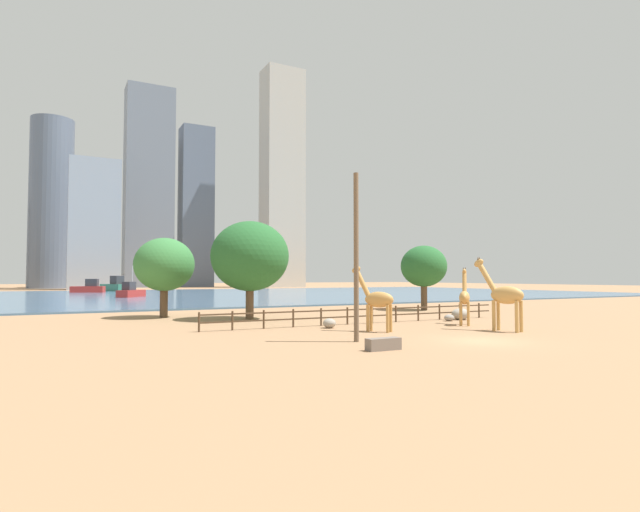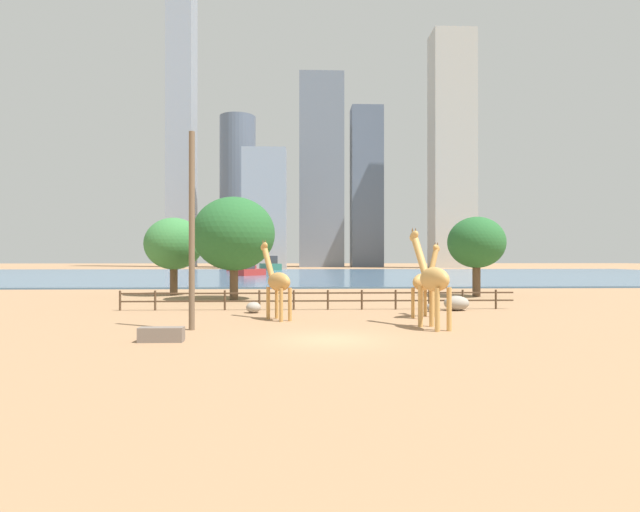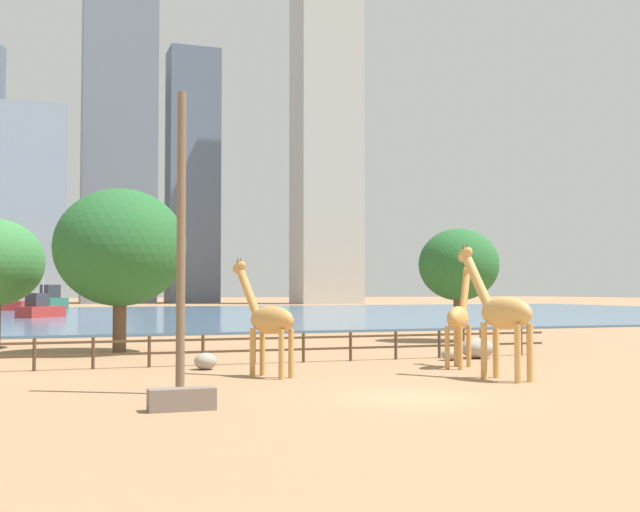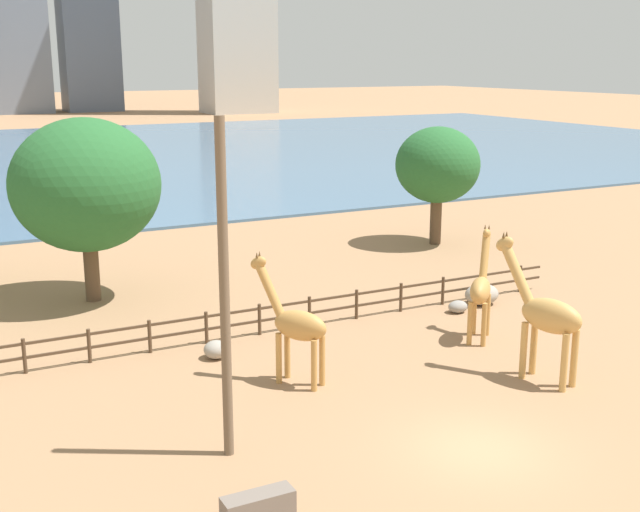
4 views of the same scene
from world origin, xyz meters
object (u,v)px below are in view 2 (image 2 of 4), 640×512
giraffe_companion (425,282)px  tree_left_large (234,234)px  boat_sailboat (271,265)px  tree_center_broad (476,243)px  boat_tug (242,267)px  boulder_by_pole (253,307)px  giraffe_tall (277,281)px  boat_ferry (250,271)px  tree_right_tall (174,244)px  boulder_small (433,307)px  giraffe_young (432,279)px  boulder_near_fence (456,303)px  feeding_trough (161,335)px  utility_pole (192,231)px

giraffe_companion → tree_left_large: bearing=90.0°
boat_sailboat → tree_center_broad: bearing=170.1°
boat_tug → boulder_by_pole: bearing=116.3°
giraffe_tall → boat_ferry: 63.61m
tree_right_tall → boat_ferry: bearing=86.7°
boulder_small → boat_tug: (-22.54, 90.38, 0.95)m
giraffe_tall → giraffe_young: 8.54m
boat_ferry → boat_sailboat: bearing=35.2°
giraffe_tall → boulder_by_pole: size_ratio=4.89×
tree_right_tall → tree_center_broad: bearing=-5.9°
boulder_near_fence → boat_sailboat: (-17.89, 99.70, 0.98)m
giraffe_tall → giraffe_companion: giraffe_tall is taller
giraffe_young → boat_tug: 100.11m
tree_center_broad → giraffe_tall: bearing=-137.1°
boulder_small → feeding_trough: size_ratio=0.50×
giraffe_companion → boat_tug: size_ratio=0.60×
giraffe_companion → tree_center_broad: tree_center_broad is taller
giraffe_companion → boat_tug: (-21.22, 93.52, -0.84)m
boulder_by_pole → boat_tug: boat_tug is taller
giraffe_tall → tree_left_large: bearing=-16.1°
giraffe_young → boulder_by_pole: size_ratio=5.47×
boulder_small → boat_tug: size_ratio=0.12×
giraffe_tall → utility_pole: bearing=100.4°
feeding_trough → boat_sailboat: (-1.99, 111.18, 1.17)m
boulder_by_pole → boulder_small: 11.44m
boat_ferry → boulder_by_pole: bearing=-137.1°
tree_center_broad → tree_right_tall: (-27.16, 2.79, -0.06)m
giraffe_young → giraffe_tall: bearing=48.8°
giraffe_young → boulder_by_pole: giraffe_young is taller
feeding_trough → boat_tug: 101.72m
giraffe_tall → boulder_small: bearing=-101.7°
boat_sailboat → giraffe_tall: bearing=158.9°
giraffe_young → tree_right_tall: (-18.00, 22.16, 2.29)m
boulder_by_pole → giraffe_tall: bearing=-65.0°
boulder_near_fence → boulder_by_pole: boulder_near_fence is taller
boulder_near_fence → feeding_trough: (-15.89, -11.48, -0.18)m
tree_center_broad → utility_pole: bearing=-136.9°
boulder_near_fence → boulder_by_pole: 13.14m
giraffe_companion → giraffe_tall: bearing=139.8°
boulder_by_pole → boat_tug: size_ratio=0.13×
giraffe_young → feeding_trough: bearing=90.1°
feeding_trough → boulder_by_pole: bearing=75.3°
giraffe_young → boulder_near_fence: (3.78, 8.10, -1.93)m
boat_sailboat → boulder_small: bearing=164.5°
boulder_small → tree_right_tall: (-20.09, 14.55, 4.43)m
giraffe_tall → giraffe_companion: 8.50m
boat_sailboat → boat_tug: boat_sailboat is taller
feeding_trough → boat_tug: size_ratio=0.25×
giraffe_young → boulder_near_fence: bearing=-40.5°
utility_pole → boat_tug: utility_pole is taller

